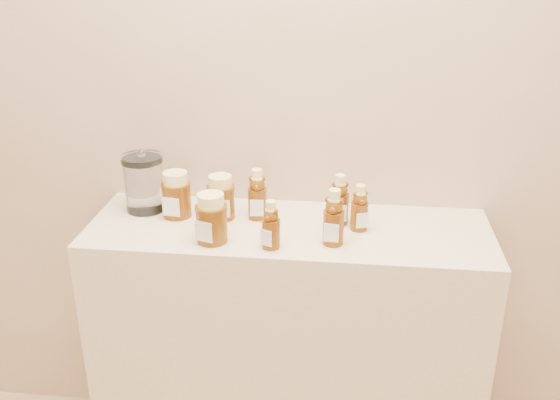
% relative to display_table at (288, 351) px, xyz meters
% --- Properties ---
extents(wall_back, '(3.50, 0.02, 2.70)m').
position_rel_display_table_xyz_m(wall_back, '(0.00, 0.20, 0.90)').
color(wall_back, tan).
rests_on(wall_back, ground).
extents(display_table, '(1.20, 0.40, 0.90)m').
position_rel_display_table_xyz_m(display_table, '(0.00, 0.00, 0.00)').
color(display_table, beige).
rests_on(display_table, ground).
extents(bear_bottle_back_left, '(0.07, 0.07, 0.18)m').
position_rel_display_table_xyz_m(bear_bottle_back_left, '(-0.10, 0.06, 0.54)').
color(bear_bottle_back_left, '#572906').
rests_on(bear_bottle_back_left, display_table).
extents(bear_bottle_back_mid, '(0.07, 0.07, 0.17)m').
position_rel_display_table_xyz_m(bear_bottle_back_mid, '(0.15, 0.05, 0.54)').
color(bear_bottle_back_mid, '#572906').
rests_on(bear_bottle_back_mid, display_table).
extents(bear_bottle_back_right, '(0.07, 0.07, 0.16)m').
position_rel_display_table_xyz_m(bear_bottle_back_right, '(0.21, 0.01, 0.53)').
color(bear_bottle_back_right, '#572906').
rests_on(bear_bottle_back_right, display_table).
extents(bear_bottle_front_left, '(0.07, 0.07, 0.16)m').
position_rel_display_table_xyz_m(bear_bottle_front_left, '(-0.03, -0.13, 0.53)').
color(bear_bottle_front_left, '#572906').
rests_on(bear_bottle_front_left, display_table).
extents(bear_bottle_front_right, '(0.07, 0.07, 0.18)m').
position_rel_display_table_xyz_m(bear_bottle_front_right, '(0.14, -0.09, 0.54)').
color(bear_bottle_front_right, '#572906').
rests_on(bear_bottle_front_right, display_table).
extents(honey_jar_left, '(0.10, 0.10, 0.14)m').
position_rel_display_table_xyz_m(honey_jar_left, '(-0.35, 0.04, 0.52)').
color(honey_jar_left, '#572906').
rests_on(honey_jar_left, display_table).
extents(honey_jar_back, '(0.10, 0.10, 0.14)m').
position_rel_display_table_xyz_m(honey_jar_back, '(-0.21, 0.05, 0.52)').
color(honey_jar_back, '#572906').
rests_on(honey_jar_back, display_table).
extents(honey_jar_front, '(0.12, 0.12, 0.14)m').
position_rel_display_table_xyz_m(honey_jar_front, '(-0.21, -0.11, 0.52)').
color(honey_jar_front, '#572906').
rests_on(honey_jar_front, display_table).
extents(glass_canister, '(0.15, 0.15, 0.20)m').
position_rel_display_table_xyz_m(glass_canister, '(-0.46, 0.08, 0.55)').
color(glass_canister, white).
rests_on(glass_canister, display_table).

